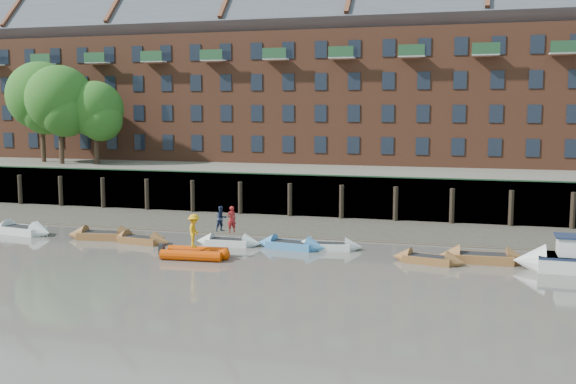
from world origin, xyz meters
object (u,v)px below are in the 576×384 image
at_px(rowboat_3, 228,242).
at_px(rowboat_7, 483,258).
at_px(rowboat_2, 141,240).
at_px(person_rower_a, 231,219).
at_px(rowboat_4, 291,245).
at_px(rowboat_1, 103,235).
at_px(rowboat_5, 328,246).
at_px(motor_launch, 565,259).
at_px(rowboat_0, 22,230).
at_px(person_rib_crew, 194,231).
at_px(rib_tender, 197,253).
at_px(person_rower_b, 221,219).
at_px(rowboat_6, 428,259).

distance_m(rowboat_3, rowboat_7, 14.82).
xyz_separation_m(rowboat_2, person_rower_a, (5.62, 0.91, 1.39)).
xyz_separation_m(rowboat_2, rowboat_4, (9.34, 0.94, 0.01)).
distance_m(rowboat_1, rowboat_5, 14.46).
height_order(rowboat_3, motor_launch, motor_launch).
relative_size(rowboat_0, rowboat_4, 1.14).
xyz_separation_m(rowboat_7, person_rib_crew, (-15.39, -3.19, 1.29)).
xyz_separation_m(rowboat_3, rowboat_7, (14.81, -0.54, 0.04)).
bearing_deg(motor_launch, rowboat_7, -11.43).
distance_m(rowboat_0, rowboat_5, 20.56).
relative_size(rib_tender, person_rib_crew, 2.06).
height_order(rowboat_7, person_rib_crew, person_rib_crew).
bearing_deg(person_rower_b, person_rower_a, -69.14).
relative_size(rowboat_4, rowboat_6, 1.08).
height_order(rowboat_3, rowboat_4, rowboat_4).
distance_m(person_rower_a, person_rib_crew, 3.91).
relative_size(rowboat_7, motor_launch, 0.85).
height_order(rowboat_2, rowboat_5, rowboat_2).
bearing_deg(rowboat_4, person_rib_crew, -131.21).
bearing_deg(person_rib_crew, person_rower_a, -23.03).
xyz_separation_m(rowboat_1, rowboat_4, (12.28, 0.41, -0.02)).
relative_size(rowboat_6, motor_launch, 0.71).
height_order(motor_launch, person_rower_a, person_rower_a).
height_order(rib_tender, person_rower_a, person_rower_a).
xyz_separation_m(rowboat_0, person_rib_crew, (13.90, -3.56, 1.29)).
bearing_deg(rowboat_1, rowboat_5, -5.20).
bearing_deg(rowboat_5, rib_tender, -155.81).
height_order(rowboat_0, rowboat_4, rowboat_0).
bearing_deg(rib_tender, rowboat_3, 79.37).
distance_m(rowboat_4, rowboat_5, 2.18).
relative_size(rowboat_5, rowboat_6, 1.01).
bearing_deg(rowboat_4, rowboat_5, 16.73).
relative_size(person_rower_a, person_rower_b, 1.03).
bearing_deg(rowboat_2, rowboat_3, 16.48).
xyz_separation_m(rowboat_1, rowboat_7, (23.18, -0.26, 0.01)).
height_order(rib_tender, person_rib_crew, person_rib_crew).
distance_m(rowboat_1, person_rib_crew, 8.63).
height_order(rowboat_3, rowboat_7, rowboat_7).
xyz_separation_m(rowboat_3, rowboat_5, (6.07, 0.45, -0.00)).
relative_size(rowboat_2, rowboat_4, 0.95).
bearing_deg(rowboat_5, rowboat_1, 173.78).
bearing_deg(rowboat_0, rowboat_5, 11.94).
relative_size(rowboat_3, person_rower_a, 2.55).
height_order(rowboat_6, person_rower_b, person_rower_b).
bearing_deg(rowboat_0, rowboat_7, 9.46).
distance_m(rowboat_2, rowboat_4, 9.39).
distance_m(rowboat_0, rowboat_2, 9.07).
height_order(rowboat_0, motor_launch, motor_launch).
bearing_deg(rowboat_7, rowboat_5, 170.67).
relative_size(rowboat_0, rowboat_7, 1.03).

